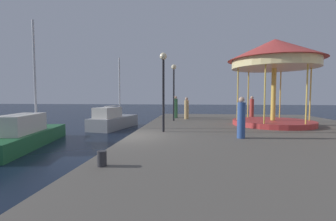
{
  "coord_description": "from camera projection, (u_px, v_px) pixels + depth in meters",
  "views": [
    {
      "loc": [
        2.92,
        -10.25,
        2.62
      ],
      "look_at": [
        1.48,
        3.38,
        1.75
      ],
      "focal_mm": 24.66,
      "sensor_mm": 36.0,
      "label": 1
    }
  ],
  "objects": [
    {
      "name": "ground_plane",
      "position": [
        128.0,
        153.0,
        10.64
      ],
      "size": [
        120.0,
        120.0,
        0.0
      ],
      "primitive_type": "plane",
      "color": "black"
    },
    {
      "name": "quay_dock",
      "position": [
        282.0,
        148.0,
        9.9
      ],
      "size": [
        13.58,
        26.18,
        0.8
      ],
      "primitive_type": "cube",
      "color": "#5B564F",
      "rests_on": "ground"
    },
    {
      "name": "sailboat_grey",
      "position": [
        113.0,
        120.0,
        18.54
      ],
      "size": [
        2.81,
        5.29,
        5.82
      ],
      "color": "gray",
      "rests_on": "ground"
    },
    {
      "name": "sailboat_green",
      "position": [
        24.0,
        135.0,
        11.82
      ],
      "size": [
        3.05,
        6.91,
        6.85
      ],
      "color": "#236638",
      "rests_on": "ground"
    },
    {
      "name": "carousel",
      "position": [
        274.0,
        61.0,
        14.17
      ],
      "size": [
        5.63,
        5.63,
        5.3
      ],
      "color": "#B23333",
      "rests_on": "quay_dock"
    },
    {
      "name": "lamp_post_mid_promenade",
      "position": [
        163.0,
        77.0,
        11.56
      ],
      "size": [
        0.36,
        0.36,
        3.98
      ],
      "color": "black",
      "rests_on": "quay_dock"
    },
    {
      "name": "lamp_post_far_end",
      "position": [
        174.0,
        82.0,
        16.74
      ],
      "size": [
        0.36,
        0.36,
        4.09
      ],
      "color": "black",
      "rests_on": "quay_dock"
    },
    {
      "name": "bollard_south",
      "position": [
        102.0,
        159.0,
        5.97
      ],
      "size": [
        0.24,
        0.24,
        0.4
      ],
      "primitive_type": "cylinder",
      "color": "#2D2D33",
      "rests_on": "quay_dock"
    },
    {
      "name": "person_near_carousel",
      "position": [
        241.0,
        119.0,
        9.9
      ],
      "size": [
        0.34,
        0.34,
        1.78
      ],
      "color": "#2D4C8C",
      "rests_on": "quay_dock"
    },
    {
      "name": "person_far_corner",
      "position": [
        176.0,
        108.0,
        19.06
      ],
      "size": [
        0.34,
        0.34,
        1.82
      ],
      "color": "#387247",
      "rests_on": "quay_dock"
    },
    {
      "name": "person_by_the_water",
      "position": [
        252.0,
        108.0,
        19.03
      ],
      "size": [
        0.34,
        0.34,
        1.81
      ],
      "color": "#B23833",
      "rests_on": "quay_dock"
    },
    {
      "name": "person_mid_promenade",
      "position": [
        186.0,
        109.0,
        18.05
      ],
      "size": [
        0.34,
        0.34,
        1.72
      ],
      "color": "tan",
      "rests_on": "quay_dock"
    }
  ]
}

